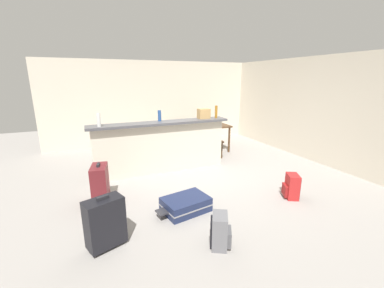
{
  "coord_description": "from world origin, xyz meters",
  "views": [
    {
      "loc": [
        -2.04,
        -4.48,
        1.99
      ],
      "look_at": [
        -0.03,
        0.25,
        0.62
      ],
      "focal_mm": 23.07,
      "sensor_mm": 36.0,
      "label": 1
    }
  ],
  "objects_px": {
    "backpack_red": "(292,187)",
    "backpack_grey": "(220,231)",
    "bottle_blue": "(160,116)",
    "dining_chair_far_side": "(203,129)",
    "dining_chair_near_partition": "(213,137)",
    "suitcase_upright_black": "(105,222)",
    "bottle_white": "(99,120)",
    "grocery_bag": "(204,114)",
    "suitcase_flat_navy": "(186,204)",
    "bottle_amber": "(216,112)",
    "suitcase_upright_maroon": "(100,183)",
    "dining_table": "(208,128)"
  },
  "relations": [
    {
      "from": "suitcase_flat_navy",
      "to": "backpack_grey",
      "type": "bearing_deg",
      "value": -84.87
    },
    {
      "from": "dining_chair_near_partition",
      "to": "suitcase_flat_navy",
      "type": "height_order",
      "value": "dining_chair_near_partition"
    },
    {
      "from": "dining_table",
      "to": "backpack_grey",
      "type": "relative_size",
      "value": 2.62
    },
    {
      "from": "grocery_bag",
      "to": "dining_chair_far_side",
      "type": "xyz_separation_m",
      "value": [
        0.74,
        1.6,
        -0.71
      ]
    },
    {
      "from": "backpack_red",
      "to": "backpack_grey",
      "type": "distance_m",
      "value": 1.86
    },
    {
      "from": "dining_table",
      "to": "bottle_blue",
      "type": "bearing_deg",
      "value": -149.41
    },
    {
      "from": "dining_chair_far_side",
      "to": "suitcase_upright_black",
      "type": "height_order",
      "value": "dining_chair_far_side"
    },
    {
      "from": "backpack_grey",
      "to": "bottle_amber",
      "type": "bearing_deg",
      "value": 63.03
    },
    {
      "from": "suitcase_upright_maroon",
      "to": "suitcase_upright_black",
      "type": "bearing_deg",
      "value": -90.61
    },
    {
      "from": "dining_table",
      "to": "dining_chair_near_partition",
      "type": "height_order",
      "value": "dining_chair_near_partition"
    },
    {
      "from": "grocery_bag",
      "to": "dining_chair_far_side",
      "type": "height_order",
      "value": "grocery_bag"
    },
    {
      "from": "bottle_white",
      "to": "grocery_bag",
      "type": "distance_m",
      "value": 2.23
    },
    {
      "from": "bottle_amber",
      "to": "backpack_red",
      "type": "bearing_deg",
      "value": -79.37
    },
    {
      "from": "bottle_blue",
      "to": "dining_chair_far_side",
      "type": "xyz_separation_m",
      "value": [
        1.75,
        1.55,
        -0.71
      ]
    },
    {
      "from": "dining_table",
      "to": "suitcase_flat_navy",
      "type": "height_order",
      "value": "dining_table"
    },
    {
      "from": "dining_chair_far_side",
      "to": "suitcase_flat_navy",
      "type": "bearing_deg",
      "value": -119.28
    },
    {
      "from": "dining_chair_far_side",
      "to": "suitcase_upright_maroon",
      "type": "relative_size",
      "value": 1.39
    },
    {
      "from": "bottle_blue",
      "to": "backpack_grey",
      "type": "xyz_separation_m",
      "value": [
        -0.06,
        -2.77,
        -1.02
      ]
    },
    {
      "from": "grocery_bag",
      "to": "dining_chair_near_partition",
      "type": "relative_size",
      "value": 0.28
    },
    {
      "from": "suitcase_upright_maroon",
      "to": "backpack_red",
      "type": "bearing_deg",
      "value": -20.35
    },
    {
      "from": "backpack_red",
      "to": "suitcase_upright_black",
      "type": "bearing_deg",
      "value": -178.06
    },
    {
      "from": "bottle_blue",
      "to": "dining_chair_far_side",
      "type": "bearing_deg",
      "value": 41.41
    },
    {
      "from": "bottle_white",
      "to": "dining_chair_far_side",
      "type": "xyz_separation_m",
      "value": [
        2.97,
        1.71,
        -0.72
      ]
    },
    {
      "from": "grocery_bag",
      "to": "suitcase_upright_black",
      "type": "relative_size",
      "value": 0.39
    },
    {
      "from": "bottle_amber",
      "to": "dining_chair_far_side",
      "type": "bearing_deg",
      "value": 74.63
    },
    {
      "from": "bottle_blue",
      "to": "suitcase_upright_black",
      "type": "xyz_separation_m",
      "value": [
        -1.33,
        -2.24,
        -0.9
      ]
    },
    {
      "from": "bottle_blue",
      "to": "grocery_bag",
      "type": "height_order",
      "value": "bottle_blue"
    },
    {
      "from": "bottle_blue",
      "to": "dining_chair_far_side",
      "type": "relative_size",
      "value": 0.25
    },
    {
      "from": "dining_chair_far_side",
      "to": "dining_chair_near_partition",
      "type": "bearing_deg",
      "value": -101.7
    },
    {
      "from": "bottle_blue",
      "to": "backpack_red",
      "type": "xyz_separation_m",
      "value": [
        1.69,
        -2.13,
        -1.02
      ]
    },
    {
      "from": "bottle_blue",
      "to": "bottle_white",
      "type": "bearing_deg",
      "value": -172.52
    },
    {
      "from": "grocery_bag",
      "to": "bottle_amber",
      "type": "bearing_deg",
      "value": -8.38
    },
    {
      "from": "suitcase_upright_maroon",
      "to": "suitcase_upright_black",
      "type": "xyz_separation_m",
      "value": [
        -0.01,
        -1.22,
        0.0
      ]
    },
    {
      "from": "dining_table",
      "to": "suitcase_flat_navy",
      "type": "xyz_separation_m",
      "value": [
        -1.77,
        -2.8,
        -0.54
      ]
    },
    {
      "from": "bottle_blue",
      "to": "backpack_grey",
      "type": "distance_m",
      "value": 2.95
    },
    {
      "from": "dining_chair_near_partition",
      "to": "dining_chair_far_side",
      "type": "height_order",
      "value": "same"
    },
    {
      "from": "backpack_red",
      "to": "backpack_grey",
      "type": "height_order",
      "value": "same"
    },
    {
      "from": "bottle_white",
      "to": "grocery_bag",
      "type": "bearing_deg",
      "value": 2.83
    },
    {
      "from": "suitcase_upright_maroon",
      "to": "bottle_blue",
      "type": "bearing_deg",
      "value": 37.69
    },
    {
      "from": "dining_chair_far_side",
      "to": "backpack_grey",
      "type": "relative_size",
      "value": 2.21
    },
    {
      "from": "suitcase_upright_maroon",
      "to": "backpack_grey",
      "type": "height_order",
      "value": "suitcase_upright_maroon"
    },
    {
      "from": "bottle_amber",
      "to": "suitcase_upright_maroon",
      "type": "relative_size",
      "value": 0.42
    },
    {
      "from": "bottle_white",
      "to": "bottle_amber",
      "type": "xyz_separation_m",
      "value": [
        2.52,
        0.07,
        0.01
      ]
    },
    {
      "from": "bottle_white",
      "to": "suitcase_flat_navy",
      "type": "relative_size",
      "value": 0.29
    },
    {
      "from": "dining_chair_far_side",
      "to": "suitcase_upright_maroon",
      "type": "xyz_separation_m",
      "value": [
        -3.07,
        -2.57,
        -0.19
      ]
    },
    {
      "from": "bottle_blue",
      "to": "bottle_amber",
      "type": "distance_m",
      "value": 1.31
    },
    {
      "from": "suitcase_flat_navy",
      "to": "bottle_white",
      "type": "bearing_deg",
      "value": 122.62
    },
    {
      "from": "dining_chair_near_partition",
      "to": "backpack_grey",
      "type": "height_order",
      "value": "dining_chair_near_partition"
    },
    {
      "from": "suitcase_upright_black",
      "to": "backpack_red",
      "type": "bearing_deg",
      "value": 1.94
    },
    {
      "from": "suitcase_upright_maroon",
      "to": "backpack_grey",
      "type": "bearing_deg",
      "value": -54.25
    }
  ]
}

